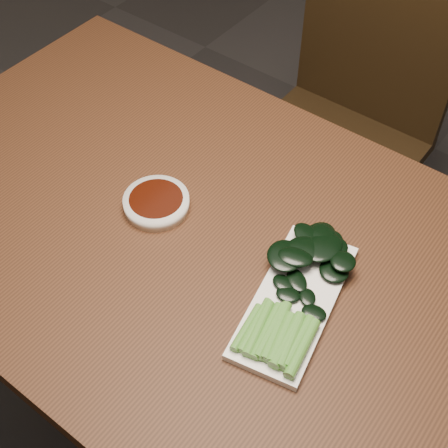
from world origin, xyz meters
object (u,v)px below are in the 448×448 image
chair_far (343,124)px  serving_plate (295,301)px  table (220,267)px  gai_lan (301,284)px  sauce_bowl (156,203)px

chair_far → serving_plate: size_ratio=2.92×
table → gai_lan: size_ratio=4.61×
table → sauce_bowl: sauce_bowl is taller
table → sauce_bowl: (-0.14, -0.00, 0.08)m
serving_plate → gai_lan: size_ratio=1.00×
table → sauce_bowl: size_ratio=11.56×
sauce_bowl → serving_plate: sauce_bowl is taller
sauce_bowl → serving_plate: 0.32m
chair_far → serving_plate: chair_far is taller
sauce_bowl → gai_lan: bearing=-0.2°
serving_plate → chair_far: bearing=111.5°
chair_far → serving_plate: 0.83m
sauce_bowl → table: bearing=1.4°
gai_lan → serving_plate: bearing=-78.0°
table → gai_lan: (0.17, -0.00, 0.10)m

